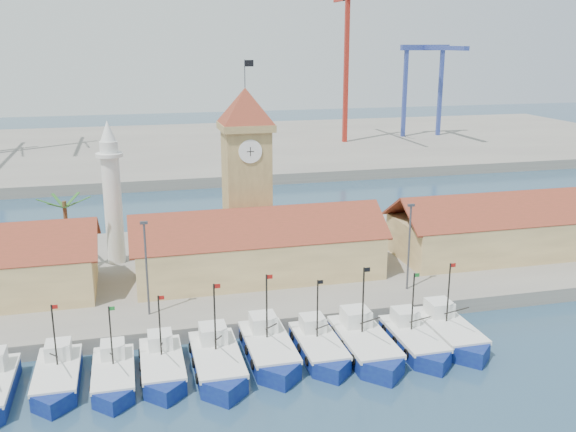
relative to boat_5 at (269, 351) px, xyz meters
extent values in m
plane|color=#1D3A4F|center=(2.42, -3.37, -0.80)|extent=(400.00, 400.00, 0.00)
cube|color=gray|center=(2.42, 20.63, -0.05)|extent=(140.00, 32.00, 1.50)
cube|color=gray|center=(2.42, 106.63, 0.20)|extent=(240.00, 80.00, 2.00)
cube|color=navy|center=(-17.04, 0.14, -0.33)|extent=(3.28, 7.42, 1.69)
cube|color=navy|center=(-17.04, -3.58, -0.33)|extent=(3.28, 3.28, 1.69)
cube|color=silver|center=(-17.04, 0.14, 0.51)|extent=(3.35, 7.63, 0.33)
cube|color=silver|center=(-17.04, 1.99, 1.26)|extent=(1.97, 2.06, 1.31)
cylinder|color=black|center=(-17.04, 0.61, 3.13)|extent=(0.13, 0.13, 5.25)
cube|color=#A5140F|center=(-16.80, 0.61, 5.57)|extent=(0.47, 0.02, 0.33)
cube|color=navy|center=(-12.77, -0.67, -0.35)|extent=(3.16, 7.15, 1.62)
cube|color=navy|center=(-12.77, -4.25, -0.35)|extent=(3.16, 3.16, 1.62)
cube|color=silver|center=(-12.77, -0.67, 0.46)|extent=(3.22, 7.35, 0.32)
cube|color=silver|center=(-12.77, 1.11, 1.18)|extent=(1.90, 1.99, 1.26)
cylinder|color=black|center=(-12.77, -0.22, 2.99)|extent=(0.13, 0.13, 5.05)
cube|color=#197226|center=(-12.54, -0.22, 5.33)|extent=(0.45, 0.02, 0.32)
cube|color=navy|center=(-8.96, -0.20, -0.33)|extent=(3.32, 7.50, 1.71)
cube|color=navy|center=(-8.96, -3.95, -0.33)|extent=(3.32, 3.32, 1.71)
cube|color=silver|center=(-8.96, -0.20, 0.52)|extent=(3.38, 7.71, 0.33)
cube|color=silver|center=(-8.96, 1.68, 1.28)|extent=(1.99, 2.08, 1.33)
cylinder|color=black|center=(-8.96, 0.28, 3.18)|extent=(0.13, 0.13, 5.31)
cube|color=#A5140F|center=(-8.72, 0.28, 5.64)|extent=(0.47, 0.02, 0.33)
cube|color=navy|center=(-4.57, -0.75, -0.27)|extent=(3.70, 8.38, 1.90)
cube|color=navy|center=(-4.57, -4.94, -0.27)|extent=(3.70, 3.70, 1.90)
cube|color=silver|center=(-4.57, -0.75, 0.68)|extent=(3.78, 8.61, 0.37)
cube|color=silver|center=(-4.57, 1.35, 1.52)|extent=(2.22, 2.33, 1.48)
cylinder|color=black|center=(-4.57, -0.22, 3.64)|extent=(0.15, 0.15, 5.92)
cube|color=#A5140F|center=(-4.30, -0.22, 6.39)|extent=(0.53, 0.02, 0.37)
cube|color=navy|center=(0.00, 0.42, -0.28)|extent=(3.68, 8.32, 1.89)
cube|color=navy|center=(0.00, -3.74, -0.28)|extent=(3.67, 3.67, 1.89)
cube|color=silver|center=(0.00, 0.42, 0.67)|extent=(3.75, 8.55, 0.37)
cube|color=silver|center=(0.00, 2.50, 1.51)|extent=(2.21, 2.31, 1.47)
cylinder|color=black|center=(0.00, 0.94, 3.61)|extent=(0.15, 0.15, 5.88)
cube|color=#A5140F|center=(0.26, 0.94, 6.34)|extent=(0.53, 0.02, 0.37)
cube|color=navy|center=(4.30, -0.15, -0.33)|extent=(3.34, 7.56, 1.72)
cube|color=navy|center=(4.30, -3.93, -0.33)|extent=(3.34, 3.34, 1.72)
cube|color=silver|center=(4.30, -0.15, 0.53)|extent=(3.41, 7.78, 0.33)
cube|color=silver|center=(4.30, 1.75, 1.30)|extent=(2.01, 2.10, 1.34)
cylinder|color=black|center=(4.30, 0.33, 3.21)|extent=(0.13, 0.13, 5.35)
cube|color=black|center=(4.53, 0.33, 5.69)|extent=(0.48, 0.02, 0.33)
cube|color=navy|center=(8.22, -0.75, -0.26)|extent=(3.83, 8.67, 1.97)
cube|color=navy|center=(8.22, -5.08, -0.26)|extent=(3.83, 3.83, 1.97)
cube|color=silver|center=(8.22, -0.75, 0.73)|extent=(3.91, 8.91, 0.38)
cube|color=silver|center=(8.22, 1.42, 1.60)|extent=(2.30, 2.41, 1.53)
cylinder|color=black|center=(8.22, -0.20, 3.79)|extent=(0.15, 0.15, 6.13)
cube|color=black|center=(8.49, -0.20, 6.64)|extent=(0.55, 0.02, 0.38)
cube|color=navy|center=(12.77, -0.91, -0.32)|extent=(3.41, 7.71, 1.75)
cube|color=navy|center=(12.77, -4.76, -0.32)|extent=(3.41, 3.41, 1.75)
cube|color=silver|center=(12.77, -0.91, 0.56)|extent=(3.48, 7.92, 0.34)
cube|color=silver|center=(12.77, 1.02, 1.34)|extent=(2.04, 2.14, 1.36)
cylinder|color=black|center=(12.77, -0.42, 3.29)|extent=(0.14, 0.14, 5.45)
cube|color=#197226|center=(13.01, -0.42, 5.82)|extent=(0.49, 0.02, 0.34)
cube|color=navy|center=(16.52, -0.28, -0.29)|extent=(3.59, 8.11, 1.84)
cube|color=navy|center=(16.52, -4.33, -0.29)|extent=(3.59, 3.59, 1.84)
cube|color=silver|center=(16.52, -0.28, 0.63)|extent=(3.66, 8.34, 0.36)
cube|color=silver|center=(16.52, 1.75, 1.45)|extent=(2.15, 2.25, 1.43)
cylinder|color=black|center=(16.52, 0.24, 3.50)|extent=(0.14, 0.14, 5.74)
cube|color=#A5140F|center=(16.78, 0.24, 6.16)|extent=(0.51, 0.02, 0.36)
cube|color=#E8C67F|center=(2.42, 16.63, 2.95)|extent=(26.00, 10.00, 4.50)
cube|color=maroon|center=(2.42, 14.13, 6.70)|extent=(27.04, 5.13, 3.21)
cube|color=maroon|center=(2.42, 19.13, 6.70)|extent=(27.04, 5.13, 3.21)
cube|color=#E8C67F|center=(34.42, 16.63, 2.95)|extent=(30.00, 10.00, 4.50)
cube|color=maroon|center=(34.42, 14.13, 6.70)|extent=(31.20, 5.13, 3.21)
cube|color=maroon|center=(34.42, 19.13, 6.70)|extent=(31.20, 5.13, 3.21)
cube|color=tan|center=(2.42, 22.63, 8.20)|extent=(5.00, 5.00, 15.00)
cube|color=tan|center=(2.42, 22.63, 16.10)|extent=(5.80, 5.80, 0.80)
pyramid|color=maroon|center=(2.42, 22.63, 18.40)|extent=(5.80, 5.80, 4.00)
cylinder|color=white|center=(2.42, 20.08, 13.70)|extent=(2.60, 0.15, 2.60)
cube|color=black|center=(2.42, 20.00, 13.70)|extent=(0.08, 0.02, 1.00)
cube|color=black|center=(2.42, 20.00, 13.70)|extent=(0.80, 0.02, 0.08)
cylinder|color=#3F3F44|center=(2.42, 22.63, 21.90)|extent=(0.10, 0.10, 3.00)
cube|color=black|center=(2.92, 22.63, 23.00)|extent=(1.00, 0.03, 0.70)
cylinder|color=silver|center=(-12.58, 24.63, 7.70)|extent=(2.00, 2.00, 14.00)
cylinder|color=silver|center=(-12.58, 24.63, 13.20)|extent=(3.00, 3.00, 0.40)
cone|color=silver|center=(-12.58, 24.63, 15.80)|extent=(1.80, 1.80, 2.40)
cylinder|color=brown|center=(-17.58, 22.63, 4.70)|extent=(0.44, 0.44, 8.00)
cube|color=#265E20|center=(-16.18, 22.63, 8.50)|extent=(2.80, 0.35, 1.18)
cube|color=#265E20|center=(-16.88, 23.84, 8.50)|extent=(1.71, 2.60, 1.18)
cube|color=#265E20|center=(-18.28, 23.84, 8.50)|extent=(1.71, 2.60, 1.18)
cube|color=#265E20|center=(-18.98, 22.63, 8.50)|extent=(2.80, 0.35, 1.18)
cube|color=#265E20|center=(-18.28, 21.42, 8.50)|extent=(1.71, 2.60, 1.18)
cube|color=#265E20|center=(-16.88, 21.42, 8.50)|extent=(1.71, 2.60, 1.18)
cylinder|color=#3F3F44|center=(-9.58, 8.63, 5.20)|extent=(0.20, 0.20, 9.00)
cube|color=#3F3F44|center=(-9.58, 8.63, 9.60)|extent=(0.70, 0.25, 0.25)
cylinder|color=#3F3F44|center=(16.42, 8.63, 5.20)|extent=(0.20, 0.20, 9.00)
cube|color=#3F3F44|center=(16.42, 8.63, 9.60)|extent=(0.70, 0.25, 0.25)
cube|color=#A32419|center=(41.64, 101.63, 18.51)|extent=(1.00, 1.00, 34.63)
cube|color=#A32419|center=(41.64, 106.63, 34.83)|extent=(0.60, 10.00, 0.60)
cube|color=#2F4091|center=(59.42, 106.63, 12.20)|extent=(0.90, 0.90, 22.00)
cube|color=#2F4091|center=(69.42, 106.63, 12.20)|extent=(0.90, 0.90, 22.00)
cube|color=#2F4091|center=(64.42, 106.63, 23.70)|extent=(13.00, 1.40, 1.40)
cube|color=#2F4091|center=(64.42, 96.63, 23.70)|extent=(1.40, 22.00, 1.00)
camera|label=1|loc=(-10.51, -48.18, 25.39)|focal=40.00mm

